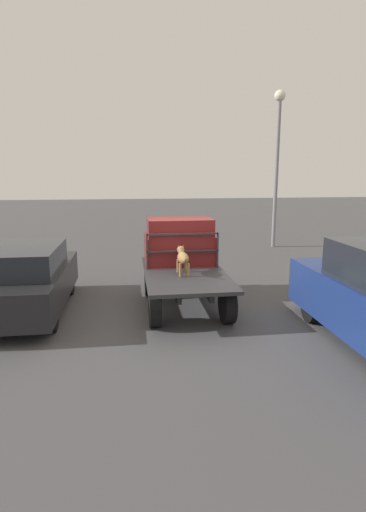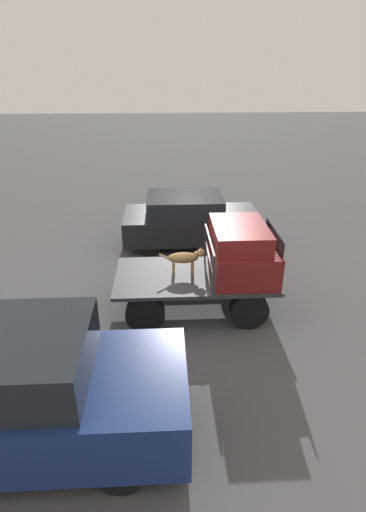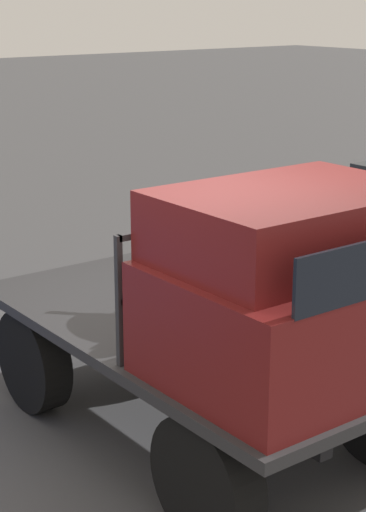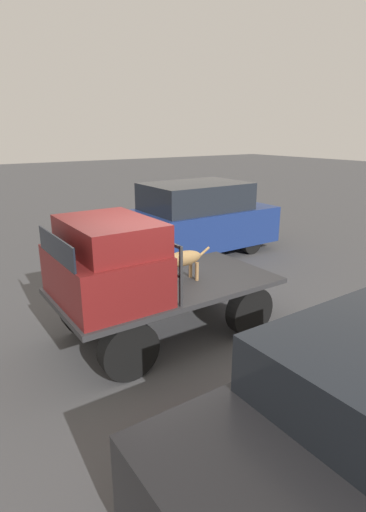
{
  "view_description": "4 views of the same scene",
  "coord_description": "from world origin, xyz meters",
  "px_view_note": "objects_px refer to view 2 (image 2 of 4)",
  "views": [
    {
      "loc": [
        -9.04,
        1.26,
        3.18
      ],
      "look_at": [
        -0.26,
        0.07,
        1.32
      ],
      "focal_mm": 28.0,
      "sensor_mm": 36.0,
      "label": 1
    },
    {
      "loc": [
        -0.66,
        -7.8,
        5.15
      ],
      "look_at": [
        -0.26,
        0.07,
        1.32
      ],
      "focal_mm": 28.0,
      "sensor_mm": 36.0,
      "label": 2
    },
    {
      "loc": [
        4.59,
        -3.58,
        3.15
      ],
      "look_at": [
        -0.26,
        0.07,
        1.32
      ],
      "focal_mm": 60.0,
      "sensor_mm": 36.0,
      "label": 3
    },
    {
      "loc": [
        3.15,
        5.11,
        3.22
      ],
      "look_at": [
        -0.26,
        0.07,
        1.32
      ],
      "focal_mm": 28.0,
      "sensor_mm": 36.0,
      "label": 4
    }
  ],
  "objects_px": {
    "flatbed_truck": "(195,285)",
    "dog": "(186,258)",
    "parked_sedan": "(190,220)",
    "parked_pickup_far": "(12,392)"
  },
  "relations": [
    {
      "from": "flatbed_truck",
      "to": "dog",
      "type": "height_order",
      "value": "dog"
    },
    {
      "from": "flatbed_truck",
      "to": "dog",
      "type": "xyz_separation_m",
      "value": [
        -0.2,
        0.07,
        0.66
      ]
    },
    {
      "from": "flatbed_truck",
      "to": "parked_sedan",
      "type": "distance_m",
      "value": 3.69
    },
    {
      "from": "dog",
      "to": "parked_pickup_far",
      "type": "bearing_deg",
      "value": -143.35
    },
    {
      "from": "dog",
      "to": "parked_sedan",
      "type": "relative_size",
      "value": 0.26
    },
    {
      "from": "parked_sedan",
      "to": "flatbed_truck",
      "type": "bearing_deg",
      "value": -89.8
    },
    {
      "from": "flatbed_truck",
      "to": "dog",
      "type": "distance_m",
      "value": 0.69
    },
    {
      "from": "flatbed_truck",
      "to": "parked_sedan",
      "type": "height_order",
      "value": "parked_sedan"
    },
    {
      "from": "dog",
      "to": "flatbed_truck",
      "type": "bearing_deg",
      "value": -36.02
    },
    {
      "from": "flatbed_truck",
      "to": "parked_sedan",
      "type": "bearing_deg",
      "value": 88.06
    }
  ]
}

